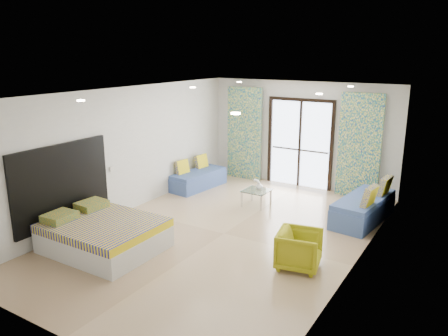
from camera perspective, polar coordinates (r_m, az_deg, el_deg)
The scene contains 24 objects.
floor at distance 8.54m, azimuth 0.01°, elevation -8.56°, with size 5.00×7.50×0.01m, color tan, non-canonical shape.
ceiling at distance 7.86m, azimuth 0.01°, elevation 9.80°, with size 5.00×7.50×0.01m, color silver, non-canonical shape.
wall_back at distance 11.38m, azimuth 9.98°, elevation 4.33°, with size 5.00×0.01×2.70m, color silver, non-canonical shape.
wall_front at distance 5.44m, azimuth -21.43°, elevation -8.40°, with size 5.00×0.01×2.70m, color silver, non-canonical shape.
wall_left at distance 9.60m, azimuth -12.81°, elevation 2.22°, with size 0.01×7.50×2.70m, color silver, non-canonical shape.
wall_right at distance 7.16m, azimuth 17.33°, elevation -2.46°, with size 0.01×7.50×2.70m, color silver, non-canonical shape.
balcony_door at distance 11.37m, azimuth 9.91°, elevation 3.86°, with size 1.76×0.08×2.28m.
balcony_rail at distance 11.44m, azimuth 9.86°, elevation 2.35°, with size 1.52×0.03×0.04m, color #595451.
curtain_left at distance 11.89m, azimuth 2.67°, elevation 4.51°, with size 1.00×0.10×2.50m, color white.
curtain_right at distance 10.77m, azimuth 17.27°, elevation 2.73°, with size 1.00×0.10×2.50m, color white.
downlight_a at distance 7.25m, azimuth -18.20°, elevation 8.38°, with size 0.12×0.12×0.02m, color #FFE0B2.
downlight_b at distance 5.44m, azimuth 1.54°, elevation 7.14°, with size 0.12×0.12×0.02m, color #FFE0B2.
downlight_c at distance 9.46m, azimuth -4.11°, elevation 10.46°, with size 0.12×0.12×0.02m, color #FFE0B2.
downlight_d at distance 8.16m, azimuth 12.32°, elevation 9.44°, with size 0.12×0.12×0.02m, color #FFE0B2.
downlight_e at distance 11.14m, azimuth 2.00°, elevation 11.17°, with size 0.12×0.12×0.02m, color #FFE0B2.
downlight_f at distance 10.06m, azimuth 16.22°, elevation 10.19°, with size 0.12×0.12×0.02m, color #FFE0B2.
headboard at distance 8.56m, azimuth -20.38°, elevation -1.98°, with size 0.06×2.10×1.50m, color black.
switch_plate at distance 9.35m, azimuth -14.45°, elevation -0.12°, with size 0.02×0.10×0.10m, color silver.
bed at distance 8.10m, azimuth -15.50°, elevation -8.35°, with size 1.91×1.56×0.66m.
daybed_left at distance 11.25m, azimuth -3.40°, elevation -1.39°, with size 0.79×1.64×0.78m.
daybed_right at distance 9.50m, azimuth 17.82°, elevation -4.98°, with size 0.93×1.92×0.91m.
coffee_table at distance 9.93m, azimuth 4.26°, elevation -3.13°, with size 0.56×0.56×0.65m.
vase at distance 9.93m, azimuth 4.63°, elevation -2.36°, with size 0.17×0.18×0.17m, color white.
armchair at distance 7.26m, azimuth 9.81°, elevation -10.21°, with size 0.67×0.63×0.69m, color #A3A115.
Camera 1 is at (4.10, -6.66, 3.41)m, focal length 35.00 mm.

